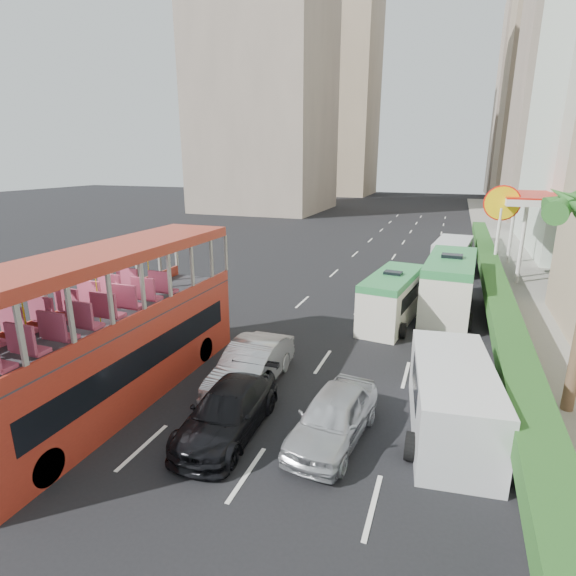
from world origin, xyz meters
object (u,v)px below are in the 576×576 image
at_px(van_asset, 387,297).
at_px(panel_van_near, 452,399).
at_px(car_silver_lane_b, 333,439).
at_px(car_silver_lane_a, 252,385).
at_px(minibus_far, 449,286).
at_px(panel_van_far, 452,255).
at_px(double_decker_bus, 113,327).
at_px(shell_station, 550,237).
at_px(car_black, 229,431).
at_px(minibus_near, 391,299).

height_order(van_asset, panel_van_near, panel_van_near).
distance_m(car_silver_lane_b, van_asset, 14.40).
relative_size(car_silver_lane_a, minibus_far, 0.71).
distance_m(minibus_far, panel_van_far, 9.89).
relative_size(double_decker_bus, shell_station, 1.38).
xyz_separation_m(double_decker_bus, van_asset, (6.71, 14.60, -2.53)).
bearing_deg(panel_van_near, minibus_far, 84.62).
xyz_separation_m(car_black, minibus_near, (3.16, 10.93, 1.22)).
xyz_separation_m(van_asset, minibus_far, (3.31, -1.79, 1.48)).
xyz_separation_m(double_decker_bus, panel_van_far, (10.04, 22.69, -1.43)).
xyz_separation_m(van_asset, shell_station, (9.29, 8.40, 2.75)).
bearing_deg(panel_van_near, van_asset, 98.72).
height_order(double_decker_bus, panel_van_near, double_decker_bus).
bearing_deg(minibus_near, panel_van_far, 85.30).
distance_m(car_silver_lane_b, minibus_far, 12.98).
distance_m(van_asset, shell_station, 12.83).
bearing_deg(panel_van_far, double_decker_bus, -107.96).
relative_size(car_black, panel_van_near, 0.88).
relative_size(car_silver_lane_a, car_black, 1.02).
bearing_deg(car_silver_lane_a, car_black, -80.09).
height_order(car_silver_lane_b, van_asset, car_silver_lane_b).
relative_size(car_silver_lane_a, panel_van_near, 0.89).
xyz_separation_m(double_decker_bus, shell_station, (16.00, 23.00, 0.22)).
xyz_separation_m(minibus_near, panel_van_far, (2.59, 12.24, -0.12)).
distance_m(double_decker_bus, car_black, 5.00).
height_order(car_silver_lane_a, minibus_far, minibus_far).
relative_size(panel_van_far, shell_station, 0.69).
bearing_deg(minibus_near, double_decker_bus, -118.25).
xyz_separation_m(minibus_far, panel_van_far, (0.02, 9.89, -0.38)).
bearing_deg(van_asset, shell_station, 53.10).
bearing_deg(car_silver_lane_b, panel_van_near, 32.67).
xyz_separation_m(double_decker_bus, minibus_far, (10.02, 12.80, -1.05)).
bearing_deg(minibus_near, minibus_far, 49.72).
distance_m(car_silver_lane_a, van_asset, 12.66).
distance_m(double_decker_bus, car_silver_lane_a, 5.08).
height_order(double_decker_bus, car_silver_lane_a, double_decker_bus).
bearing_deg(car_silver_lane_a, shell_station, 58.59).
bearing_deg(car_silver_lane_a, panel_van_near, -5.35).
relative_size(car_silver_lane_b, minibus_near, 0.77).
bearing_deg(car_black, panel_van_far, 74.00).
distance_m(car_silver_lane_b, panel_van_near, 3.62).
bearing_deg(car_silver_lane_b, shell_station, 75.10).
distance_m(car_silver_lane_b, panel_van_far, 22.68).
bearing_deg(minibus_near, car_black, -98.89).
height_order(car_black, shell_station, shell_station).
bearing_deg(minibus_far, van_asset, 154.46).
xyz_separation_m(car_silver_lane_b, car_black, (-2.98, -0.69, 0.00)).
bearing_deg(shell_station, minibus_near, -124.26).
distance_m(minibus_near, minibus_far, 3.49).
bearing_deg(shell_station, panel_van_near, -104.86).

